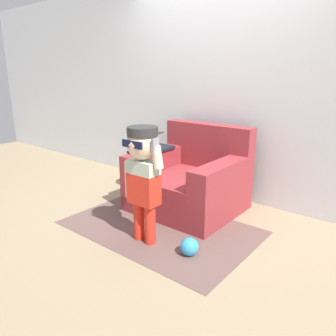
{
  "coord_description": "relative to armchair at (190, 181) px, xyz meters",
  "views": [
    {
      "loc": [
        2.0,
        -2.73,
        1.48
      ],
      "look_at": [
        0.1,
        -0.38,
        0.58
      ],
      "focal_mm": 35.0,
      "sensor_mm": 36.0,
      "label": 1
    }
  ],
  "objects": [
    {
      "name": "wall_back",
      "position": [
        -0.03,
        0.6,
        0.99
      ],
      "size": [
        10.0,
        0.05,
        2.6
      ],
      "color": "silver",
      "rests_on": "ground_plane"
    },
    {
      "name": "ground_plane",
      "position": [
        -0.03,
        -0.09,
        -0.31
      ],
      "size": [
        10.0,
        10.0,
        0.0
      ],
      "primitive_type": "plane",
      "color": "#998466"
    },
    {
      "name": "armchair",
      "position": [
        0.0,
        0.0,
        0.0
      ],
      "size": [
        1.11,
        0.97,
        0.9
      ],
      "color": "maroon",
      "rests_on": "ground_plane"
    },
    {
      "name": "rug",
      "position": [
        0.07,
        -0.59,
        -0.31
      ],
      "size": [
        1.82,
        1.18,
        0.01
      ],
      "color": "brown",
      "rests_on": "ground_plane"
    },
    {
      "name": "person_child",
      "position": [
        0.13,
        -0.88,
        0.38
      ],
      "size": [
        0.43,
        0.32,
        1.04
      ],
      "color": "red",
      "rests_on": "ground_plane"
    },
    {
      "name": "toy_ball",
      "position": [
        0.58,
        -0.82,
        -0.23
      ],
      "size": [
        0.15,
        0.15,
        0.15
      ],
      "color": "#3399D1",
      "rests_on": "ground_plane"
    },
    {
      "name": "side_table",
      "position": [
        -0.86,
        0.14,
        -0.05
      ],
      "size": [
        0.38,
        0.38,
        0.43
      ],
      "color": "#333333",
      "rests_on": "ground_plane"
    }
  ]
}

